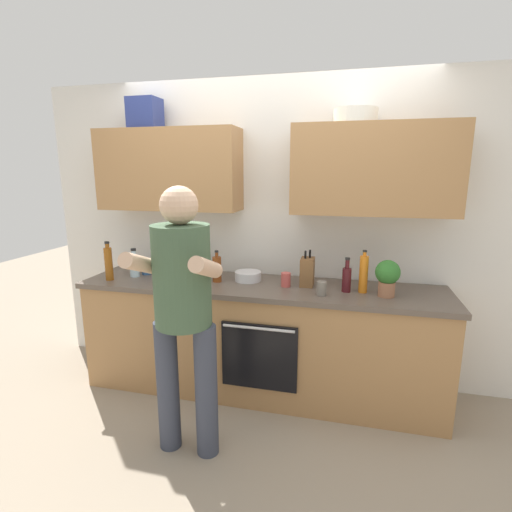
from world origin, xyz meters
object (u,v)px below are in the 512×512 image
Objects in this scene: bottle_wine at (347,279)px; person_standing at (183,303)px; cup_tea at (146,270)px; grocery_bag_produce at (187,268)px; potted_herb at (387,276)px; bottle_syrup at (109,263)px; cup_ceramic at (286,279)px; bottle_water at (134,265)px; bottle_vinegar at (217,269)px; knife_block at (307,272)px; mixing_bowl at (248,276)px; bottle_juice at (364,274)px; cup_stoneware at (322,288)px.

person_standing is at bearing -140.57° from bottle_wine.
cup_tea is 0.37m from grocery_bag_produce.
grocery_bag_produce is at bearing 174.82° from potted_herb.
bottle_syrup is 2.93× the size of cup_ceramic.
cup_ceramic is at bearing 0.98° from bottle_water.
bottle_vinegar is at bearing 94.75° from person_standing.
bottle_wine is at bearing 4.16° from bottle_syrup.
potted_herb is 1.10× the size of grocery_bag_produce.
potted_herb is at bearing -5.48° from cup_ceramic.
cup_tea is at bearing -179.11° from grocery_bag_produce.
bottle_syrup is 1.14× the size of knife_block.
bottle_water is at bearing -173.58° from mixing_bowl.
grocery_bag_produce is at bearing 176.49° from bottle_juice.
person_standing reaches higher than cup_ceramic.
bottle_vinegar is 2.50× the size of cup_stoneware.
bottle_syrup is (-1.87, -0.14, 0.04)m from bottle_wine.
mixing_bowl is at bearing 158.31° from cup_stoneware.
bottle_water is 1.01× the size of grocery_bag_produce.
bottle_wine is 0.80× the size of bottle_syrup.
person_standing is at bearing -49.85° from cup_tea.
bottle_wine is 0.31m from knife_block.
mixing_bowl is 0.77× the size of knife_block.
cup_stoneware is 0.39× the size of potted_herb.
bottle_water is 0.96m from mixing_bowl.
bottle_wine reaches higher than cup_stoneware.
bottle_water is 0.92× the size of potted_herb.
cup_tea is at bearing 171.56° from cup_stoneware.
bottle_juice is 1.42m from grocery_bag_produce.
cup_tea is 0.29× the size of knife_block.
knife_block is (-0.30, 0.09, 0.01)m from bottle_wine.
mixing_bowl is at bearing 6.42° from bottle_water.
bottle_water reaches higher than cup_tea.
cup_stoneware is (1.56, -0.13, -0.05)m from bottle_water.
cup_tea reaches higher than mixing_bowl.
knife_block is at bearing 3.20° from bottle_water.
bottle_syrup is at bearing -173.37° from cup_ceramic.
bottle_vinegar is at bearing 176.86° from potted_herb.
potted_herb is (0.73, -0.07, 0.10)m from cup_ceramic.
potted_herb is at bearing 31.03° from person_standing.
grocery_bag_produce is (-0.85, 0.07, 0.02)m from cup_ceramic.
bottle_juice is at bearing -6.35° from mixing_bowl.
cup_tea is at bearing 175.97° from potted_herb.
knife_block is (1.58, 0.22, -0.03)m from bottle_syrup.
cup_stoneware is at bearing -169.12° from potted_herb.
bottle_juice is at bearing 160.66° from potted_herb.
bottle_syrup reaches higher than cup_stoneware.
bottle_water is 1.44m from knife_block.
mixing_bowl is at bearing 165.23° from cup_ceramic.
cup_tea is at bearing 177.40° from bottle_juice.
bottle_juice is 1.32× the size of grocery_bag_produce.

